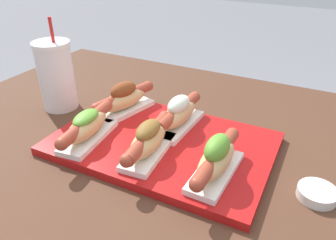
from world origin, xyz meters
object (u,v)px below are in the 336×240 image
(serving_tray, at_px, (164,144))
(sauce_bowl, at_px, (317,193))
(drink_cup, at_px, (56,76))
(hot_dog_0, at_px, (87,126))
(hot_dog_1, at_px, (148,139))
(hot_dog_3, at_px, (124,99))
(hot_dog_2, at_px, (216,159))
(hot_dog_4, at_px, (179,114))

(serving_tray, xyz_separation_m, sauce_bowl, (0.31, -0.02, 0.00))
(sauce_bowl, xyz_separation_m, drink_cup, (-0.65, 0.06, 0.08))
(hot_dog_0, bearing_deg, serving_tray, 25.62)
(hot_dog_1, relative_size, sauce_bowl, 2.87)
(hot_dog_3, distance_m, sauce_bowl, 0.47)
(hot_dog_2, bearing_deg, hot_dog_1, 179.07)
(hot_dog_0, xyz_separation_m, hot_dog_2, (0.28, 0.01, 0.00))
(hot_dog_0, relative_size, hot_dog_2, 1.00)
(serving_tray, bearing_deg, hot_dog_0, -154.38)
(serving_tray, xyz_separation_m, hot_dog_2, (0.14, -0.06, 0.04))
(hot_dog_1, distance_m, hot_dog_4, 0.12)
(hot_dog_0, relative_size, hot_dog_3, 1.02)
(sauce_bowl, relative_size, drink_cup, 0.29)
(serving_tray, relative_size, hot_dog_1, 2.35)
(hot_dog_4, bearing_deg, hot_dog_0, -137.92)
(serving_tray, bearing_deg, sauce_bowl, -3.17)
(serving_tray, height_order, hot_dog_2, hot_dog_2)
(hot_dog_1, xyz_separation_m, drink_cup, (-0.33, 0.10, 0.04))
(hot_dog_2, xyz_separation_m, sauce_bowl, (0.17, 0.04, -0.04))
(hot_dog_1, relative_size, drink_cup, 0.83)
(serving_tray, height_order, drink_cup, drink_cup)
(hot_dog_0, height_order, hot_dog_1, hot_dog_1)
(hot_dog_0, xyz_separation_m, hot_dog_1, (0.14, 0.01, 0.00))
(serving_tray, xyz_separation_m, drink_cup, (-0.33, 0.05, 0.08))
(hot_dog_2, bearing_deg, serving_tray, 156.47)
(hot_dog_3, xyz_separation_m, sauce_bowl, (0.46, -0.09, -0.04))
(serving_tray, xyz_separation_m, hot_dog_1, (-0.01, -0.06, 0.04))
(hot_dog_1, bearing_deg, drink_cup, 162.33)
(serving_tray, distance_m, hot_dog_2, 0.16)
(serving_tray, bearing_deg, hot_dog_4, 86.75)
(hot_dog_0, bearing_deg, hot_dog_2, 2.06)
(drink_cup, bearing_deg, hot_dog_0, -31.91)
(hot_dog_1, height_order, hot_dog_2, hot_dog_2)
(hot_dog_0, xyz_separation_m, hot_dog_3, (-0.00, 0.14, 0.00))
(hot_dog_0, distance_m, hot_dog_3, 0.14)
(hot_dog_2, relative_size, sauce_bowl, 2.88)
(hot_dog_1, height_order, drink_cup, drink_cup)
(drink_cup, bearing_deg, serving_tray, -8.05)
(hot_dog_0, bearing_deg, sauce_bowl, 6.59)
(hot_dog_2, height_order, sauce_bowl, hot_dog_2)
(hot_dog_1, distance_m, hot_dog_3, 0.19)
(serving_tray, height_order, hot_dog_0, hot_dog_0)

